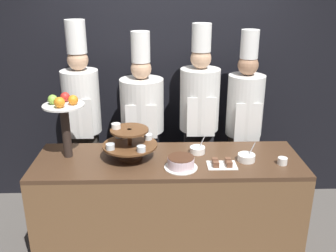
{
  "coord_description": "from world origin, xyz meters",
  "views": [
    {
      "loc": [
        -0.08,
        -2.42,
        2.21
      ],
      "look_at": [
        0.0,
        0.44,
        1.13
      ],
      "focal_mm": 40.0,
      "sensor_mm": 36.0,
      "label": 1
    }
  ],
  "objects_px": {
    "cake_round": "(181,163)",
    "cake_square_tray": "(222,164)",
    "chef_center_left": "(142,122)",
    "serving_bowl_near": "(246,157)",
    "chef_center_right": "(199,116)",
    "chef_left": "(82,115)",
    "fruit_pedestal": "(64,114)",
    "serving_bowl_far": "(197,150)",
    "tiered_stand": "(129,142)",
    "cup_white": "(282,161)",
    "chef_right": "(244,119)"
  },
  "relations": [
    {
      "from": "chef_left",
      "to": "chef_center_right",
      "type": "height_order",
      "value": "chef_left"
    },
    {
      "from": "chef_left",
      "to": "chef_center_right",
      "type": "xyz_separation_m",
      "value": [
        1.11,
        -0.0,
        -0.02
      ]
    },
    {
      "from": "serving_bowl_near",
      "to": "fruit_pedestal",
      "type": "bearing_deg",
      "value": 175.15
    },
    {
      "from": "chef_center_right",
      "to": "cake_round",
      "type": "bearing_deg",
      "value": -105.68
    },
    {
      "from": "chef_left",
      "to": "cake_square_tray",
      "type": "bearing_deg",
      "value": -31.71
    },
    {
      "from": "chef_center_left",
      "to": "chef_right",
      "type": "relative_size",
      "value": 0.99
    },
    {
      "from": "fruit_pedestal",
      "to": "chef_left",
      "type": "height_order",
      "value": "chef_left"
    },
    {
      "from": "cake_round",
      "to": "cake_square_tray",
      "type": "bearing_deg",
      "value": 5.2
    },
    {
      "from": "fruit_pedestal",
      "to": "serving_bowl_far",
      "type": "xyz_separation_m",
      "value": [
        1.08,
        0.04,
        -0.35
      ]
    },
    {
      "from": "tiered_stand",
      "to": "serving_bowl_far",
      "type": "distance_m",
      "value": 0.58
    },
    {
      "from": "chef_left",
      "to": "serving_bowl_far",
      "type": "bearing_deg",
      "value": -25.84
    },
    {
      "from": "chef_left",
      "to": "fruit_pedestal",
      "type": "bearing_deg",
      "value": -92.79
    },
    {
      "from": "fruit_pedestal",
      "to": "serving_bowl_near",
      "type": "relative_size",
      "value": 3.36
    },
    {
      "from": "chef_center_right",
      "to": "chef_right",
      "type": "distance_m",
      "value": 0.44
    },
    {
      "from": "chef_left",
      "to": "chef_center_right",
      "type": "relative_size",
      "value": 1.02
    },
    {
      "from": "tiered_stand",
      "to": "cup_white",
      "type": "xyz_separation_m",
      "value": [
        1.22,
        -0.15,
        -0.12
      ]
    },
    {
      "from": "tiered_stand",
      "to": "cake_round",
      "type": "distance_m",
      "value": 0.46
    },
    {
      "from": "cup_white",
      "to": "serving_bowl_far",
      "type": "bearing_deg",
      "value": 160.36
    },
    {
      "from": "chef_left",
      "to": "chef_right",
      "type": "distance_m",
      "value": 1.55
    },
    {
      "from": "cup_white",
      "to": "chef_left",
      "type": "distance_m",
      "value": 1.86
    },
    {
      "from": "chef_center_left",
      "to": "chef_right",
      "type": "height_order",
      "value": "chef_right"
    },
    {
      "from": "serving_bowl_near",
      "to": "chef_center_right",
      "type": "xyz_separation_m",
      "value": [
        -0.32,
        0.67,
        0.13
      ]
    },
    {
      "from": "cake_square_tray",
      "to": "chef_right",
      "type": "height_order",
      "value": "chef_right"
    },
    {
      "from": "tiered_stand",
      "to": "chef_center_right",
      "type": "distance_m",
      "value": 0.86
    },
    {
      "from": "serving_bowl_far",
      "to": "chef_center_left",
      "type": "bearing_deg",
      "value": 133.46
    },
    {
      "from": "fruit_pedestal",
      "to": "serving_bowl_far",
      "type": "bearing_deg",
      "value": 2.02
    },
    {
      "from": "chef_center_left",
      "to": "chef_center_right",
      "type": "height_order",
      "value": "chef_center_right"
    },
    {
      "from": "cup_white",
      "to": "chef_center_right",
      "type": "relative_size",
      "value": 0.04
    },
    {
      "from": "cup_white",
      "to": "chef_right",
      "type": "xyz_separation_m",
      "value": [
        -0.15,
        0.74,
        0.09
      ]
    },
    {
      "from": "serving_bowl_far",
      "to": "chef_center_right",
      "type": "bearing_deg",
      "value": 82.93
    },
    {
      "from": "cup_white",
      "to": "serving_bowl_near",
      "type": "bearing_deg",
      "value": 165.42
    },
    {
      "from": "tiered_stand",
      "to": "serving_bowl_far",
      "type": "relative_size",
      "value": 2.86
    },
    {
      "from": "cup_white",
      "to": "cake_round",
      "type": "bearing_deg",
      "value": -177.05
    },
    {
      "from": "chef_center_left",
      "to": "serving_bowl_near",
      "type": "bearing_deg",
      "value": -37.89
    },
    {
      "from": "cake_square_tray",
      "to": "chef_center_left",
      "type": "distance_m",
      "value": 1.0
    },
    {
      "from": "fruit_pedestal",
      "to": "chef_right",
      "type": "xyz_separation_m",
      "value": [
        1.58,
        0.55,
        -0.25
      ]
    },
    {
      "from": "serving_bowl_near",
      "to": "serving_bowl_far",
      "type": "bearing_deg",
      "value": 156.92
    },
    {
      "from": "serving_bowl_near",
      "to": "chef_center_right",
      "type": "height_order",
      "value": "chef_center_right"
    },
    {
      "from": "tiered_stand",
      "to": "fruit_pedestal",
      "type": "distance_m",
      "value": 0.56
    },
    {
      "from": "serving_bowl_far",
      "to": "chef_center_right",
      "type": "relative_size",
      "value": 0.08
    },
    {
      "from": "cake_square_tray",
      "to": "chef_right",
      "type": "relative_size",
      "value": 0.13
    },
    {
      "from": "cup_white",
      "to": "cake_square_tray",
      "type": "height_order",
      "value": "cup_white"
    },
    {
      "from": "serving_bowl_near",
      "to": "chef_center_left",
      "type": "distance_m",
      "value": 1.09
    },
    {
      "from": "cup_white",
      "to": "chef_right",
      "type": "distance_m",
      "value": 0.76
    },
    {
      "from": "chef_center_right",
      "to": "chef_right",
      "type": "bearing_deg",
      "value": -0.0
    },
    {
      "from": "fruit_pedestal",
      "to": "cake_square_tray",
      "type": "xyz_separation_m",
      "value": [
        1.25,
        -0.21,
        -0.36
      ]
    },
    {
      "from": "serving_bowl_far",
      "to": "tiered_stand",
      "type": "bearing_deg",
      "value": -171.6
    },
    {
      "from": "chef_right",
      "to": "cake_square_tray",
      "type": "bearing_deg",
      "value": -113.77
    },
    {
      "from": "serving_bowl_far",
      "to": "chef_right",
      "type": "bearing_deg",
      "value": 45.5
    },
    {
      "from": "cake_square_tray",
      "to": "cake_round",
      "type": "bearing_deg",
      "value": -174.8
    }
  ]
}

